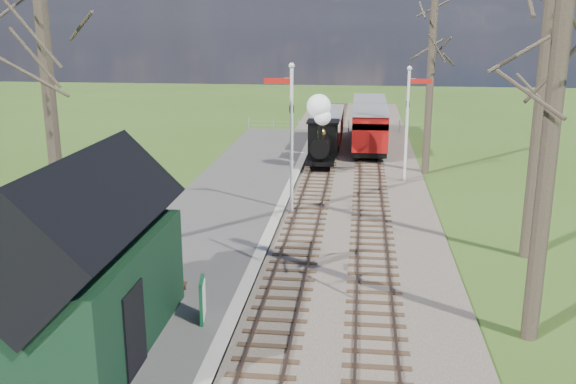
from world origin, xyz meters
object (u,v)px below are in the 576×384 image
object	(u,v)px
semaphore_near	(290,128)
bench	(169,285)
semaphore_far	(409,115)
sign_board	(203,300)
station_shed	(84,266)
red_carriage_a	(370,130)
person	(140,324)
coach	(328,126)
red_carriage_b	(369,116)
locomotive	(322,135)

from	to	relation	value
semaphore_near	bench	size ratio (longest dim) A/B	4.70
semaphore_far	sign_board	bearing A→B (deg)	-110.99
station_shed	bench	size ratio (longest dim) A/B	4.76
red_carriage_a	sign_board	bearing A→B (deg)	-101.25
semaphore_far	red_carriage_a	distance (m)	6.80
semaphore_near	person	distance (m)	12.63
coach	bench	bearing A→B (deg)	-97.75
coach	bench	size ratio (longest dim) A/B	4.81
semaphore_near	sign_board	xyz separation A→B (m)	(-1.14, -10.37, -2.84)
bench	person	world-z (taller)	person
semaphore_near	semaphore_far	xyz separation A→B (m)	(5.14, 6.00, -0.27)
station_shed	red_carriage_b	size ratio (longest dim) A/B	1.20
red_carriage_a	person	size ratio (longest dim) A/B	3.65
semaphore_far	person	bearing A→B (deg)	-112.02
station_shed	bench	distance (m)	3.60
station_shed	semaphore_far	distance (m)	20.01
semaphore_far	locomotive	bearing A→B (deg)	149.32
locomotive	red_carriage_b	distance (m)	9.57
semaphore_near	red_carriage_b	distance (m)	18.24
semaphore_near	coach	bearing A→B (deg)	87.00
coach	red_carriage_a	world-z (taller)	red_carriage_a
station_shed	bench	xyz separation A→B (m)	(1.08, 2.97, -1.72)
locomotive	sign_board	distance (m)	19.10
semaphore_far	red_carriage_a	bearing A→B (deg)	105.71
red_carriage_a	sign_board	distance (m)	23.13
bench	sign_board	bearing A→B (deg)	-45.64
semaphore_near	red_carriage_a	xyz separation A→B (m)	(3.37, 12.31, -2.09)
red_carriage_a	bench	size ratio (longest dim) A/B	3.97
station_shed	semaphore_near	size ratio (longest dim) A/B	1.01
locomotive	coach	bearing A→B (deg)	89.89
semaphore_far	locomotive	world-z (taller)	semaphore_far
station_shed	locomotive	distance (m)	21.05
locomotive	person	xyz separation A→B (m)	(-2.95, -20.75, -0.94)
semaphore_near	locomotive	xyz separation A→B (m)	(0.76, 8.60, -1.76)
red_carriage_b	bench	distance (m)	27.48
bench	locomotive	bearing A→B (deg)	79.68
semaphore_far	bench	xyz separation A→B (m)	(-7.60, -15.03, -2.81)
locomotive	person	distance (m)	20.98
coach	red_carriage_b	bearing A→B (deg)	50.44
red_carriage_a	bench	bearing A→B (deg)	-105.26
semaphore_near	red_carriage_a	bearing A→B (deg)	74.69
station_shed	bench	bearing A→B (deg)	70.10
coach	red_carriage_b	world-z (taller)	red_carriage_b
semaphore_near	red_carriage_b	xyz separation A→B (m)	(3.37, 17.81, -2.09)
red_carriage_b	sign_board	distance (m)	28.55
coach	person	bearing A→B (deg)	-96.31
bench	person	size ratio (longest dim) A/B	0.92
red_carriage_a	sign_board	world-z (taller)	red_carriage_a
red_carriage_a	bench	world-z (taller)	red_carriage_a
station_shed	red_carriage_a	size ratio (longest dim) A/B	1.20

